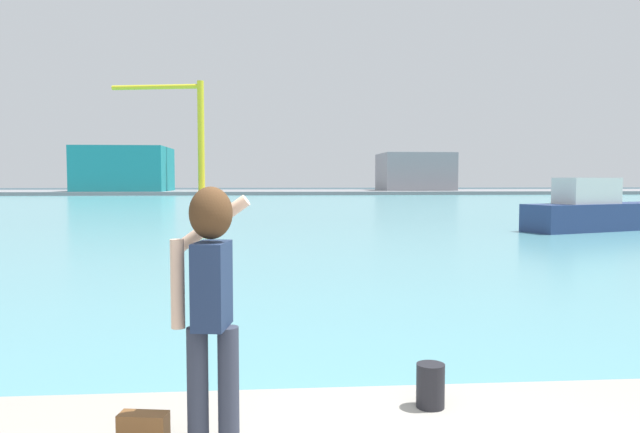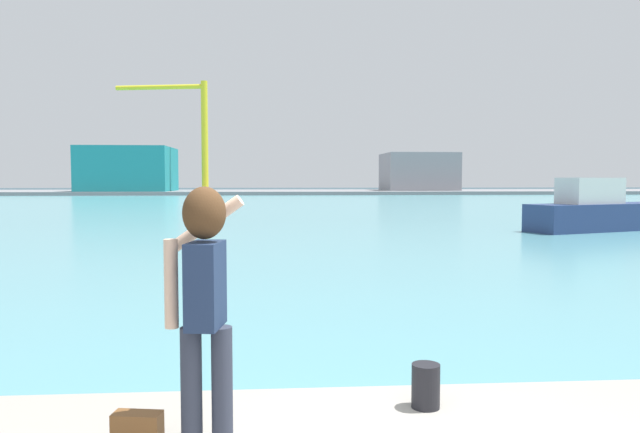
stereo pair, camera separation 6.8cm
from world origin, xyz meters
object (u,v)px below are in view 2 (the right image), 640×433
object	(u,v)px
boat_moored	(602,212)
warehouse_right	(418,172)
warehouse_left	(128,169)
person_photographer	(204,290)
harbor_bollard	(426,386)
handbag	(137,430)
port_crane	(192,122)

from	to	relation	value
boat_moored	warehouse_right	size ratio (longest dim) A/B	0.72
warehouse_left	boat_moored	bearing A→B (deg)	-61.17
person_photographer	warehouse_right	size ratio (longest dim) A/B	0.16
harbor_bollard	boat_moored	size ratio (longest dim) A/B	0.04
harbor_bollard	warehouse_left	distance (m)	91.01
warehouse_right	handbag	bearing A→B (deg)	-104.71
handbag	boat_moored	size ratio (longest dim) A/B	0.04
handbag	warehouse_left	xyz separation A→B (m)	(-21.49, 88.40, 3.22)
boat_moored	port_crane	bearing A→B (deg)	93.41
harbor_bollard	warehouse_right	distance (m)	93.91
harbor_bollard	port_crane	bearing A→B (deg)	99.07
boat_moored	warehouse_left	size ratio (longest dim) A/B	0.61
person_photographer	handbag	size ratio (longest dim) A/B	5.44
harbor_bollard	warehouse_left	xyz separation A→B (m)	(-23.58, 87.85, 3.17)
person_photographer	harbor_bollard	distance (m)	1.96
person_photographer	handbag	world-z (taller)	person_photographer
boat_moored	warehouse_left	distance (m)	76.54
warehouse_left	port_crane	size ratio (longest dim) A/B	0.79
handbag	boat_moored	xyz separation A→B (m)	(15.39, 21.40, 0.23)
person_photographer	harbor_bollard	xyz separation A→B (m)	(1.63, 0.60, -0.89)
warehouse_left	warehouse_right	world-z (taller)	warehouse_left
person_photographer	boat_moored	distance (m)	26.14
handbag	port_crane	size ratio (longest dim) A/B	0.02
handbag	port_crane	xyz separation A→B (m)	(-11.77, 87.35, 10.31)
person_photographer	warehouse_right	bearing A→B (deg)	-5.66
boat_moored	port_crane	size ratio (longest dim) A/B	0.49
boat_moored	harbor_bollard	bearing A→B (deg)	-141.50
boat_moored	warehouse_left	xyz separation A→B (m)	(-36.87, 67.00, 2.99)
warehouse_right	port_crane	bearing A→B (deg)	-172.92
person_photographer	handbag	bearing A→B (deg)	92.64
harbor_bollard	person_photographer	bearing A→B (deg)	-159.74
person_photographer	warehouse_left	distance (m)	91.16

